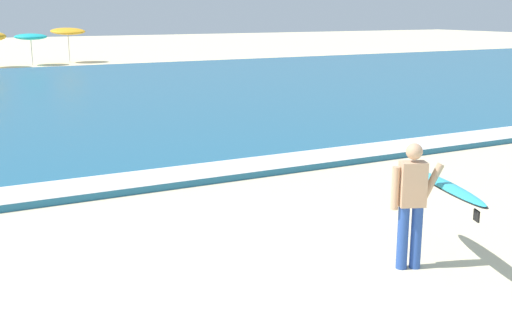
% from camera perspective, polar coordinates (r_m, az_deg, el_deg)
% --- Properties ---
extents(ground_plane, '(160.00, 160.00, 0.00)m').
position_cam_1_polar(ground_plane, '(7.56, -6.53, -13.83)').
color(ground_plane, beige).
extents(surf_foam, '(120.00, 1.21, 0.01)m').
position_cam_1_polar(surf_foam, '(12.69, -16.20, -2.33)').
color(surf_foam, white).
rests_on(surf_foam, sea).
extents(surfer_with_board, '(1.29, 2.23, 1.73)m').
position_cam_1_polar(surfer_with_board, '(8.84, 14.91, -3.03)').
color(surfer_with_board, '#284CA3').
rests_on(surfer_with_board, ground).
extents(beach_umbrella_7, '(1.98, 1.99, 1.98)m').
position_cam_1_polar(beach_umbrella_7, '(43.19, -19.31, 10.25)').
color(beach_umbrella_7, beige).
rests_on(beach_umbrella_7, ground).
extents(beach_umbrella_8, '(2.22, 2.24, 2.32)m').
position_cam_1_polar(beach_umbrella_8, '(44.65, -16.30, 10.87)').
color(beach_umbrella_8, beige).
rests_on(beach_umbrella_8, ground).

